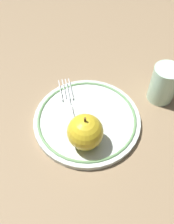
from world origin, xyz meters
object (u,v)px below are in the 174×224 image
(apple_red_whole, at_px, (85,132))
(drinking_glass, at_px, (164,84))
(fork, at_px, (70,111))
(plate, at_px, (87,120))

(apple_red_whole, xyz_separation_m, drinking_glass, (-0.22, 0.03, -0.01))
(apple_red_whole, height_order, fork, apple_red_whole)
(plate, height_order, apple_red_whole, apple_red_whole)
(plate, xyz_separation_m, apple_red_whole, (0.05, 0.04, 0.04))
(fork, distance_m, drinking_glass, 0.22)
(plate, distance_m, fork, 0.04)
(drinking_glass, bearing_deg, fork, -30.86)
(drinking_glass, bearing_deg, apple_red_whole, -8.87)
(plate, relative_size, drinking_glass, 2.60)
(apple_red_whole, relative_size, fork, 0.48)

